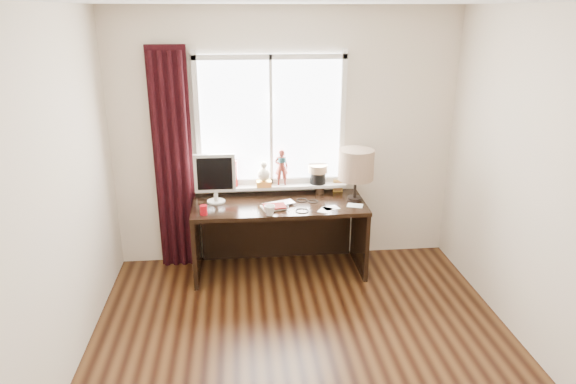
{
  "coord_description": "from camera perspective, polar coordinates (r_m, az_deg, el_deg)",
  "views": [
    {
      "loc": [
        -0.48,
        -3.08,
        2.56
      ],
      "look_at": [
        -0.05,
        1.25,
        1.0
      ],
      "focal_mm": 32.0,
      "sensor_mm": 36.0,
      "label": 1
    }
  ],
  "objects": [
    {
      "name": "loose_papers",
      "position": [
        4.96,
        5.48,
        -1.76
      ],
      "size": [
        0.48,
        0.26,
        0.0
      ],
      "color": "white",
      "rests_on": "desk"
    },
    {
      "name": "curtain",
      "position": [
        5.23,
        -12.62,
        3.2
      ],
      "size": [
        0.38,
        0.09,
        2.25
      ],
      "color": "black",
      "rests_on": "floor"
    },
    {
      "name": "ceiling",
      "position": [
        3.12,
        3.41,
        20.44
      ],
      "size": [
        3.5,
        4.0,
        0.0
      ],
      "primitive_type": "cube",
      "color": "white",
      "rests_on": "wall_back"
    },
    {
      "name": "floor",
      "position": [
        4.03,
        2.62,
        -19.69
      ],
      "size": [
        3.5,
        4.0,
        0.0
      ],
      "primitive_type": "cube",
      "color": "#4F2F15",
      "rests_on": "ground"
    },
    {
      "name": "mug",
      "position": [
        4.76,
        -2.05,
        -2.01
      ],
      "size": [
        0.14,
        0.14,
        0.1
      ],
      "primitive_type": "imported",
      "rotation": [
        0.0,
        0.0,
        0.82
      ],
      "color": "white",
      "rests_on": "desk"
    },
    {
      "name": "icon_frame",
      "position": [
        5.38,
        5.57,
        0.68
      ],
      "size": [
        0.1,
        0.03,
        0.13
      ],
      "color": "gold",
      "rests_on": "desk"
    },
    {
      "name": "red_cup",
      "position": [
        4.83,
        -9.36,
        -2.0
      ],
      "size": [
        0.07,
        0.07,
        0.09
      ],
      "primitive_type": "cylinder",
      "color": "#9E0911",
      "rests_on": "desk"
    },
    {
      "name": "table_lamp",
      "position": [
        5.07,
        7.57,
        2.97
      ],
      "size": [
        0.35,
        0.35,
        0.52
      ],
      "color": "black",
      "rests_on": "desk"
    },
    {
      "name": "wall_right",
      "position": [
        4.01,
        28.56,
        -1.09
      ],
      "size": [
        0.0,
        4.0,
        2.6
      ],
      "primitive_type": "cube",
      "rotation": [
        1.57,
        0.0,
        1.57
      ],
      "color": "beige",
      "rests_on": "ground"
    },
    {
      "name": "notebook_stack",
      "position": [
        4.92,
        -1.59,
        -1.67
      ],
      "size": [
        0.25,
        0.21,
        0.03
      ],
      "color": "beige",
      "rests_on": "desk"
    },
    {
      "name": "laptop",
      "position": [
        5.0,
        -1.02,
        -1.34
      ],
      "size": [
        0.36,
        0.29,
        0.02
      ],
      "primitive_type": "imported",
      "rotation": [
        0.0,
        0.0,
        0.35
      ],
      "color": "silver",
      "rests_on": "desk"
    },
    {
      "name": "wall_back",
      "position": [
        5.26,
        -0.27,
        5.84
      ],
      "size": [
        3.5,
        0.0,
        2.6
      ],
      "primitive_type": "cube",
      "rotation": [
        1.57,
        0.0,
        0.0
      ],
      "color": "beige",
      "rests_on": "ground"
    },
    {
      "name": "monitor",
      "position": [
        5.05,
        -8.13,
        1.84
      ],
      "size": [
        0.4,
        0.18,
        0.49
      ],
      "color": "beige",
      "rests_on": "desk"
    },
    {
      "name": "desk",
      "position": [
        5.24,
        -1.06,
        -3.36
      ],
      "size": [
        1.7,
        0.7,
        0.75
      ],
      "color": "black",
      "rests_on": "floor"
    },
    {
      "name": "wall_left",
      "position": [
        3.56,
        -26.16,
        -3.1
      ],
      "size": [
        0.0,
        4.0,
        2.6
      ],
      "primitive_type": "cube",
      "rotation": [
        1.57,
        0.0,
        1.57
      ],
      "color": "beige",
      "rests_on": "ground"
    },
    {
      "name": "brush_holder",
      "position": [
        5.33,
        3.55,
        0.5
      ],
      "size": [
        0.09,
        0.09,
        0.25
      ],
      "color": "black",
      "rests_on": "desk"
    },
    {
      "name": "desk_cables",
      "position": [
        5.0,
        1.89,
        -1.46
      ],
      "size": [
        0.28,
        0.42,
        0.01
      ],
      "color": "black",
      "rests_on": "desk"
    },
    {
      "name": "window",
      "position": [
        5.2,
        -1.8,
        5.69
      ],
      "size": [
        1.52,
        0.2,
        1.4
      ],
      "color": "white",
      "rests_on": "ground"
    }
  ]
}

